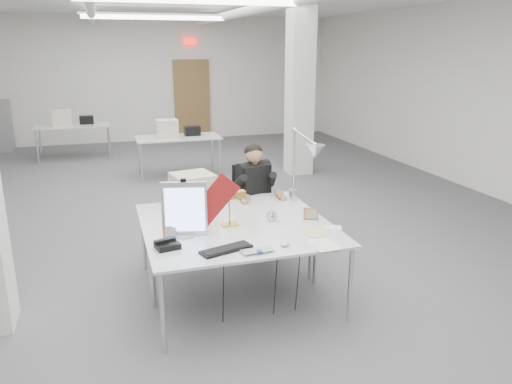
% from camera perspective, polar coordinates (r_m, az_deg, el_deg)
% --- Properties ---
extents(room_shell, '(10.04, 14.04, 3.24)m').
position_cam_1_polar(room_shell, '(6.81, -6.96, 9.99)').
color(room_shell, '#505053').
rests_on(room_shell, ground).
extents(desk_main, '(1.80, 0.90, 0.02)m').
position_cam_1_polar(desk_main, '(4.53, -0.84, -5.58)').
color(desk_main, silver).
rests_on(desk_main, room_shell).
extents(desk_second, '(1.80, 0.90, 0.02)m').
position_cam_1_polar(desk_second, '(5.34, -3.58, -2.13)').
color(desk_second, silver).
rests_on(desk_second, room_shell).
extents(bg_desk_a, '(1.60, 0.80, 0.02)m').
position_cam_1_polar(bg_desk_a, '(9.78, -8.91, 6.17)').
color(bg_desk_a, silver).
rests_on(bg_desk_a, room_shell).
extents(bg_desk_b, '(1.60, 0.80, 0.02)m').
position_cam_1_polar(bg_desk_b, '(11.87, -20.21, 7.13)').
color(bg_desk_b, silver).
rests_on(bg_desk_b, room_shell).
extents(filing_cabinet, '(0.45, 0.55, 1.20)m').
position_cam_1_polar(filing_cabinet, '(13.51, -27.16, 6.73)').
color(filing_cabinet, gray).
rests_on(filing_cabinet, room_shell).
extents(office_chair, '(0.71, 0.71, 1.14)m').
position_cam_1_polar(office_chair, '(6.05, -0.39, -1.59)').
color(office_chair, black).
rests_on(office_chair, room_shell).
extents(seated_person, '(0.65, 0.73, 0.91)m').
position_cam_1_polar(seated_person, '(5.91, -0.25, 1.31)').
color(seated_person, black).
rests_on(seated_person, office_chair).
extents(monitor, '(0.41, 0.13, 0.51)m').
position_cam_1_polar(monitor, '(4.57, -8.19, -1.94)').
color(monitor, '#BABBBF').
rests_on(monitor, desk_main).
extents(pennant, '(0.50, 0.12, 0.55)m').
position_cam_1_polar(pennant, '(4.57, -4.97, -1.18)').
color(pennant, maroon).
rests_on(pennant, monitor).
extents(keyboard, '(0.48, 0.28, 0.02)m').
position_cam_1_polar(keyboard, '(4.28, -3.42, -6.56)').
color(keyboard, black).
rests_on(keyboard, desk_main).
extents(laptop, '(0.30, 0.20, 0.02)m').
position_cam_1_polar(laptop, '(4.21, 0.40, -6.97)').
color(laptop, '#B7B7BC').
rests_on(laptop, desk_main).
extents(mouse, '(0.10, 0.08, 0.03)m').
position_cam_1_polar(mouse, '(4.37, 3.32, -6.01)').
color(mouse, '#B8B8BD').
rests_on(mouse, desk_main).
extents(bankers_lamp, '(0.30, 0.12, 0.34)m').
position_cam_1_polar(bankers_lamp, '(4.82, -3.06, -1.90)').
color(bankers_lamp, gold).
rests_on(bankers_lamp, desk_main).
extents(desk_phone, '(0.23, 0.21, 0.05)m').
position_cam_1_polar(desk_phone, '(4.39, -10.09, -6.02)').
color(desk_phone, black).
rests_on(desk_phone, desk_main).
extents(picture_frame_left, '(0.13, 0.04, 0.10)m').
position_cam_1_polar(picture_frame_left, '(4.62, -9.74, -4.51)').
color(picture_frame_left, '#B77B4F').
rests_on(picture_frame_left, desk_main).
extents(picture_frame_right, '(0.15, 0.09, 0.12)m').
position_cam_1_polar(picture_frame_right, '(5.04, 6.30, -2.50)').
color(picture_frame_right, '#9B6942').
rests_on(picture_frame_right, desk_main).
extents(desk_clock, '(0.11, 0.07, 0.11)m').
position_cam_1_polar(desk_clock, '(4.97, 1.82, -2.76)').
color(desk_clock, '#A9A8AD').
rests_on(desk_clock, desk_main).
extents(paper_stack_a, '(0.22, 0.31, 0.01)m').
position_cam_1_polar(paper_stack_a, '(4.44, 7.74, -5.97)').
color(paper_stack_a, white).
rests_on(paper_stack_a, desk_main).
extents(paper_stack_b, '(0.22, 0.28, 0.01)m').
position_cam_1_polar(paper_stack_b, '(4.70, 6.80, -4.61)').
color(paper_stack_b, '#D7C480').
rests_on(paper_stack_b, desk_main).
extents(paper_stack_c, '(0.21, 0.18, 0.01)m').
position_cam_1_polar(paper_stack_c, '(4.85, 8.69, -4.04)').
color(paper_stack_c, silver).
rests_on(paper_stack_c, desk_main).
extents(beige_monitor, '(0.48, 0.46, 0.39)m').
position_cam_1_polar(beige_monitor, '(5.33, -7.22, 0.05)').
color(beige_monitor, '#B9B199').
rests_on(beige_monitor, desk_second).
extents(architect_lamp, '(0.29, 0.77, 0.98)m').
position_cam_1_polar(architect_lamp, '(5.32, 5.37, 3.36)').
color(architect_lamp, silver).
rests_on(architect_lamp, desk_second).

